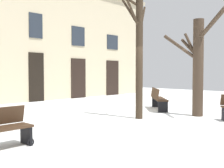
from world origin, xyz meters
name	(u,v)px	position (x,y,z in m)	size (l,w,h in m)	color
ground_plane	(140,115)	(0.00, 0.00, 0.00)	(30.50, 30.50, 0.00)	white
building_facade	(35,35)	(-0.02, 7.41, 3.68)	(19.06, 0.60, 7.29)	beige
tree_foreground	(138,41)	(-0.59, -0.39, 2.72)	(2.02, 0.98, 5.14)	#382B1E
tree_near_facade	(198,64)	(1.39, -1.61, 1.94)	(1.23, 2.40, 3.73)	#423326
bench_back_to_back_right	(158,98)	(1.85, 0.45, 0.49)	(1.69, 1.64, 0.94)	#3D2819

